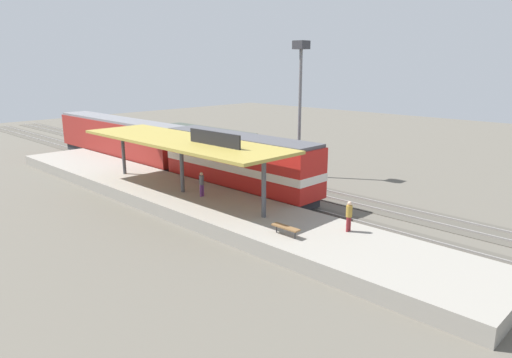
{
  "coord_description": "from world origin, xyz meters",
  "views": [
    {
      "loc": [
        -23.58,
        -25.99,
        9.79
      ],
      "look_at": [
        -1.38,
        -4.19,
        2.0
      ],
      "focal_mm": 32.3,
      "sensor_mm": 36.0,
      "label": 1
    }
  ],
  "objects_px": {
    "platform_bench": "(286,228)",
    "light_mast": "(300,81)",
    "passenger_carriage_single": "(119,139)",
    "freight_car": "(205,146)",
    "person_walking": "(202,183)",
    "locomotive": "(239,164)",
    "person_waiting": "(349,215)"
  },
  "relations": [
    {
      "from": "platform_bench",
      "to": "light_mast",
      "type": "height_order",
      "value": "light_mast"
    },
    {
      "from": "passenger_carriage_single",
      "to": "light_mast",
      "type": "xyz_separation_m",
      "value": [
        7.8,
        -17.52,
        6.08
      ]
    },
    {
      "from": "freight_car",
      "to": "person_walking",
      "type": "distance_m",
      "value": 13.85
    },
    {
      "from": "locomotive",
      "to": "passenger_carriage_single",
      "type": "relative_size",
      "value": 0.72
    },
    {
      "from": "locomotive",
      "to": "passenger_carriage_single",
      "type": "bearing_deg",
      "value": 90.0
    },
    {
      "from": "passenger_carriage_single",
      "to": "person_walking",
      "type": "relative_size",
      "value": 11.7
    },
    {
      "from": "locomotive",
      "to": "person_walking",
      "type": "xyz_separation_m",
      "value": [
        -4.39,
        -0.91,
        -0.56
      ]
    },
    {
      "from": "person_walking",
      "to": "freight_car",
      "type": "bearing_deg",
      "value": 49.54
    },
    {
      "from": "freight_car",
      "to": "person_walking",
      "type": "relative_size",
      "value": 7.02
    },
    {
      "from": "passenger_carriage_single",
      "to": "person_waiting",
      "type": "xyz_separation_m",
      "value": [
        -3.12,
        -29.98,
        -0.46
      ]
    },
    {
      "from": "light_mast",
      "to": "person_walking",
      "type": "relative_size",
      "value": 6.84
    },
    {
      "from": "person_waiting",
      "to": "light_mast",
      "type": "bearing_deg",
      "value": 48.78
    },
    {
      "from": "locomotive",
      "to": "person_walking",
      "type": "height_order",
      "value": "locomotive"
    },
    {
      "from": "platform_bench",
      "to": "freight_car",
      "type": "relative_size",
      "value": 0.14
    },
    {
      "from": "freight_car",
      "to": "person_waiting",
      "type": "xyz_separation_m",
      "value": [
        -7.72,
        -21.61,
        -0.12
      ]
    },
    {
      "from": "freight_car",
      "to": "person_waiting",
      "type": "bearing_deg",
      "value": -109.65
    },
    {
      "from": "passenger_carriage_single",
      "to": "person_walking",
      "type": "xyz_separation_m",
      "value": [
        -4.39,
        -18.91,
        -0.46
      ]
    },
    {
      "from": "locomotive",
      "to": "light_mast",
      "type": "relative_size",
      "value": 1.23
    },
    {
      "from": "passenger_carriage_single",
      "to": "freight_car",
      "type": "xyz_separation_m",
      "value": [
        4.6,
        -8.38,
        -0.34
      ]
    },
    {
      "from": "person_waiting",
      "to": "passenger_carriage_single",
      "type": "bearing_deg",
      "value": 84.07
    },
    {
      "from": "platform_bench",
      "to": "passenger_carriage_single",
      "type": "distance_m",
      "value": 28.6
    },
    {
      "from": "locomotive",
      "to": "freight_car",
      "type": "distance_m",
      "value": 10.68
    },
    {
      "from": "locomotive",
      "to": "person_walking",
      "type": "bearing_deg",
      "value": -168.23
    },
    {
      "from": "platform_bench",
      "to": "passenger_carriage_single",
      "type": "relative_size",
      "value": 0.08
    },
    {
      "from": "passenger_carriage_single",
      "to": "platform_bench",
      "type": "bearing_deg",
      "value": -102.12
    },
    {
      "from": "platform_bench",
      "to": "light_mast",
      "type": "bearing_deg",
      "value": 37.07
    },
    {
      "from": "freight_car",
      "to": "locomotive",
      "type": "bearing_deg",
      "value": -115.55
    },
    {
      "from": "light_mast",
      "to": "locomotive",
      "type": "bearing_deg",
      "value": -176.48
    },
    {
      "from": "passenger_carriage_single",
      "to": "light_mast",
      "type": "bearing_deg",
      "value": -66.0
    },
    {
      "from": "light_mast",
      "to": "person_walking",
      "type": "xyz_separation_m",
      "value": [
        -12.19,
        -1.39,
        -6.54
      ]
    },
    {
      "from": "locomotive",
      "to": "freight_car",
      "type": "xyz_separation_m",
      "value": [
        4.6,
        9.62,
        -0.44
      ]
    },
    {
      "from": "freight_car",
      "to": "platform_bench",
      "type": "bearing_deg",
      "value": -118.44
    }
  ]
}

